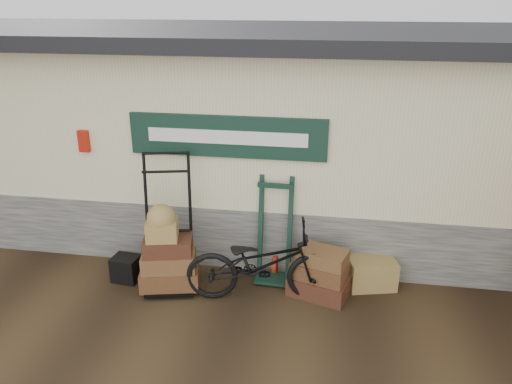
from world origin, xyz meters
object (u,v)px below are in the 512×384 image
suitcase_stack (320,272)px  black_trunk (126,268)px  green_barrow (275,230)px  porter_trolley (168,221)px  wicker_hamper (371,273)px  bicycle (263,259)px

suitcase_stack → black_trunk: (-2.62, -0.07, -0.16)m
suitcase_stack → black_trunk: bearing=-178.6°
green_barrow → suitcase_stack: 0.82m
porter_trolley → green_barrow: size_ratio=1.26×
green_barrow → wicker_hamper: size_ratio=2.35×
porter_trolley → green_barrow: bearing=1.8°
green_barrow → suitcase_stack: size_ratio=1.92×
porter_trolley → bicycle: size_ratio=0.94×
green_barrow → wicker_hamper: (1.32, -0.04, -0.52)m
wicker_hamper → black_trunk: (-3.30, -0.38, -0.03)m
porter_trolley → suitcase_stack: size_ratio=2.43×
black_trunk → suitcase_stack: bearing=1.4°
green_barrow → bicycle: bearing=-95.2°
black_trunk → green_barrow: bearing=11.7°
green_barrow → porter_trolley: bearing=-162.1°
green_barrow → wicker_hamper: bearing=1.5°
porter_trolley → bicycle: 1.34m
green_barrow → suitcase_stack: green_barrow is taller
suitcase_stack → porter_trolley: bearing=-179.7°
wicker_hamper → black_trunk: wicker_hamper is taller
porter_trolley → wicker_hamper: 2.79m
porter_trolley → wicker_hamper: porter_trolley is taller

